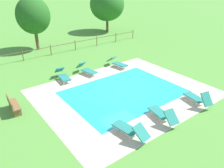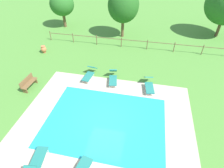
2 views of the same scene
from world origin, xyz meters
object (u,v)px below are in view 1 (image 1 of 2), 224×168
object	(u,v)px
sun_lounger_south_near_corner	(118,63)
tree_west_mid	(33,16)
wooden_bench_lawn_side	(13,104)
sun_lounger_north_mid	(162,114)
sun_lounger_north_end	(130,129)
sun_lounger_north_near_steps	(87,69)
tree_centre	(107,5)
sun_lounger_north_far	(63,75)
sun_lounger_south_mid	(198,98)

from	to	relation	value
sun_lounger_south_near_corner	tree_west_mid	world-z (taller)	tree_west_mid
wooden_bench_lawn_side	tree_west_mid	world-z (taller)	tree_west_mid
sun_lounger_north_mid	sun_lounger_north_end	world-z (taller)	sun_lounger_north_mid
sun_lounger_north_near_steps	tree_centre	world-z (taller)	tree_centre
tree_west_mid	sun_lounger_north_near_steps	bearing A→B (deg)	-85.49
sun_lounger_north_near_steps	sun_lounger_north_far	bearing A→B (deg)	176.91
sun_lounger_north_mid	sun_lounger_south_near_corner	xyz separation A→B (m)	(2.91, 7.44, -0.01)
tree_centre	sun_lounger_south_near_corner	bearing A→B (deg)	-122.59
sun_lounger_north_mid	sun_lounger_south_near_corner	size ratio (longest dim) A/B	0.99
tree_west_mid	tree_centre	xyz separation A→B (m)	(10.84, 2.41, 0.10)
sun_lounger_south_mid	tree_west_mid	distance (m)	17.27
sun_lounger_south_mid	wooden_bench_lawn_side	xyz separation A→B (m)	(-9.05, 5.84, 0.07)
sun_lounger_north_far	tree_centre	size ratio (longest dim) A/B	0.36
sun_lounger_south_mid	tree_west_mid	bearing A→B (deg)	102.22
tree_west_mid	tree_centre	size ratio (longest dim) A/B	0.93
sun_lounger_south_mid	tree_west_mid	xyz separation A→B (m)	(-3.60, 16.61, 3.07)
sun_lounger_north_near_steps	sun_lounger_north_end	world-z (taller)	sun_lounger_north_near_steps
sun_lounger_south_near_corner	sun_lounger_north_far	bearing A→B (deg)	175.07
sun_lounger_north_end	tree_west_mid	size ratio (longest dim) A/B	0.39
wooden_bench_lawn_side	sun_lounger_north_far	bearing A→B (deg)	27.83
sun_lounger_north_mid	sun_lounger_north_end	bearing A→B (deg)	178.11
sun_lounger_north_mid	sun_lounger_south_mid	distance (m)	2.97
sun_lounger_north_far	sun_lounger_south_mid	bearing A→B (deg)	-58.54
sun_lounger_north_mid	tree_centre	size ratio (longest dim) A/B	0.36
sun_lounger_north_far	sun_lounger_south_mid	xyz separation A→B (m)	(4.91, -8.02, 0.02)
tree_west_mid	tree_centre	world-z (taller)	tree_centre
sun_lounger_south_near_corner	tree_centre	world-z (taller)	tree_centre
sun_lounger_south_near_corner	sun_lounger_south_mid	bearing A→B (deg)	-89.59
sun_lounger_north_near_steps	tree_west_mid	xyz separation A→B (m)	(-0.69, 8.70, 3.08)
sun_lounger_north_near_steps	sun_lounger_north_end	size ratio (longest dim) A/B	0.99
sun_lounger_north_near_steps	sun_lounger_north_far	world-z (taller)	sun_lounger_north_near_steps
sun_lounger_north_near_steps	tree_west_mid	distance (m)	9.25
sun_lounger_north_near_steps	sun_lounger_north_end	bearing A→B (deg)	-106.73
sun_lounger_north_mid	wooden_bench_lawn_side	world-z (taller)	sun_lounger_north_mid
sun_lounger_north_mid	sun_lounger_north_far	xyz separation A→B (m)	(-1.95, 7.85, -0.00)
sun_lounger_south_mid	wooden_bench_lawn_side	world-z (taller)	sun_lounger_south_mid
sun_lounger_north_far	sun_lounger_south_near_corner	bearing A→B (deg)	-4.93
tree_centre	wooden_bench_lawn_side	bearing A→B (deg)	-141.02
sun_lounger_north_mid	sun_lounger_north_far	distance (m)	8.09
sun_lounger_north_near_steps	sun_lounger_south_near_corner	size ratio (longest dim) A/B	0.98
wooden_bench_lawn_side	sun_lounger_south_mid	bearing A→B (deg)	-32.81
sun_lounger_south_near_corner	wooden_bench_lawn_side	bearing A→B (deg)	-168.89
tree_west_mid	wooden_bench_lawn_side	bearing A→B (deg)	-116.84
sun_lounger_south_mid	tree_centre	distance (m)	20.60
sun_lounger_north_near_steps	wooden_bench_lawn_side	bearing A→B (deg)	-161.30
sun_lounger_north_end	sun_lounger_north_near_steps	bearing A→B (deg)	73.27
sun_lounger_north_far	sun_lounger_north_end	bearing A→B (deg)	-92.27
sun_lounger_north_mid	sun_lounger_south_mid	world-z (taller)	sun_lounger_south_mid
sun_lounger_north_mid	sun_lounger_north_far	bearing A→B (deg)	103.94
sun_lounger_north_far	sun_lounger_south_mid	distance (m)	9.41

